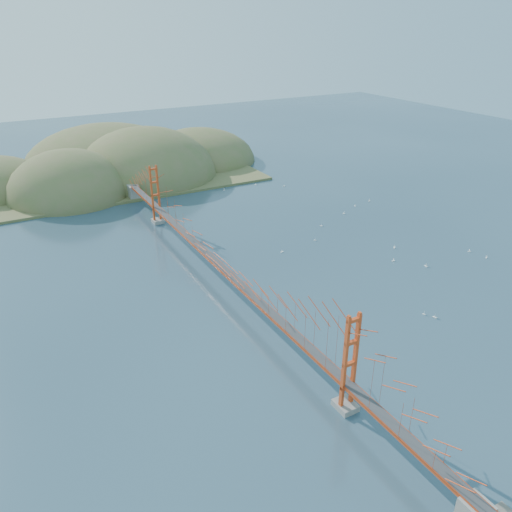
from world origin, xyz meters
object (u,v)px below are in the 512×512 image
bridge (221,244)px  sailboat_2 (393,260)px  sailboat_1 (315,240)px  sailboat_0 (424,314)px

bridge → sailboat_2: 30.50m
bridge → sailboat_1: 24.56m
bridge → sailboat_0: 30.46m
sailboat_2 → sailboat_1: 15.05m
bridge → sailboat_1: (22.44, 7.25, -6.87)m
bridge → sailboat_2: bridge is taller
sailboat_2 → sailboat_0: 16.71m
bridge → sailboat_0: bridge is taller
sailboat_1 → bridge: bearing=-162.1°
sailboat_1 → sailboat_0: bearing=-92.9°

